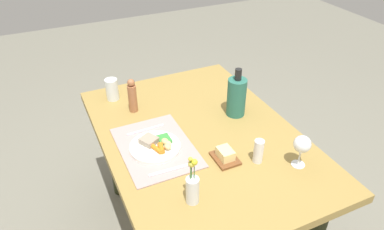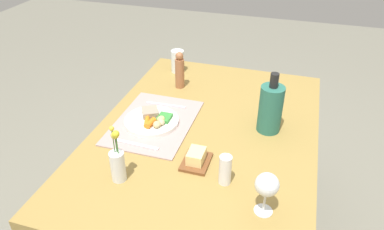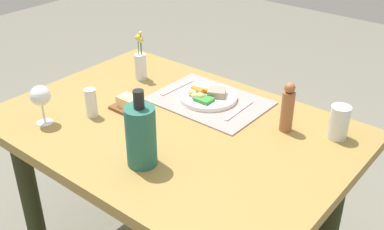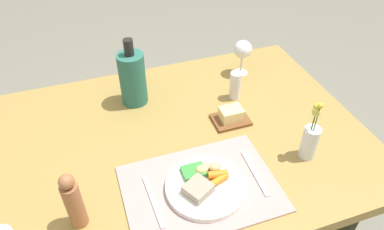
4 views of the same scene
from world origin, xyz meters
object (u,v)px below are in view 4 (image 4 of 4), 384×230
object	(u,v)px
dining_table	(177,161)
fork	(153,201)
cooler_bottle	(133,78)
knife	(255,173)
butter_dish	(231,116)
flower_vase	(310,139)
dinner_plate	(205,184)
salt_shaker	(235,86)
wine_glass	(243,50)
pepper_mill	(73,202)

from	to	relation	value
dining_table	fork	xyz separation A→B (m)	(-0.14, -0.23, 0.12)
cooler_bottle	knife	bearing A→B (deg)	-60.81
butter_dish	flower_vase	xyz separation A→B (m)	(0.16, -0.24, 0.05)
dining_table	butter_dish	world-z (taller)	butter_dish
fork	dinner_plate	bearing A→B (deg)	-3.33
salt_shaker	butter_dish	world-z (taller)	salt_shaker
dinner_plate	fork	world-z (taller)	dinner_plate
wine_glass	butter_dish	xyz separation A→B (m)	(-0.17, -0.28, -0.09)
knife	butter_dish	bearing A→B (deg)	85.54
fork	flower_vase	bearing A→B (deg)	-0.36
dining_table	salt_shaker	bearing A→B (deg)	27.21
dining_table	dinner_plate	world-z (taller)	dinner_plate
dining_table	cooler_bottle	distance (m)	0.35
salt_shaker	cooler_bottle	xyz separation A→B (m)	(-0.37, 0.11, 0.05)
salt_shaker	cooler_bottle	bearing A→B (deg)	164.25
wine_glass	salt_shaker	distance (m)	0.19
butter_dish	knife	bearing A→B (deg)	-96.81
flower_vase	pepper_mill	bearing A→B (deg)	-178.73
butter_dish	wine_glass	bearing A→B (deg)	58.74
dinner_plate	cooler_bottle	size ratio (longest dim) A/B	0.89
dining_table	flower_vase	world-z (taller)	flower_vase
fork	wine_glass	bearing A→B (deg)	43.08
dinner_plate	pepper_mill	distance (m)	0.37
salt_shaker	butter_dish	xyz separation A→B (m)	(-0.07, -0.13, -0.03)
dinner_plate	knife	size ratio (longest dim) A/B	1.27
pepper_mill	knife	bearing A→B (deg)	-0.35
salt_shaker	flower_vase	size ratio (longest dim) A/B	0.51
dinner_plate	wine_glass	distance (m)	0.65
pepper_mill	dining_table	bearing A→B (deg)	33.89
dinner_plate	knife	world-z (taller)	dinner_plate
fork	salt_shaker	bearing A→B (deg)	39.43
dinner_plate	dining_table	bearing A→B (deg)	94.32
wine_glass	knife	bearing A→B (deg)	-110.39
salt_shaker	dinner_plate	bearing A→B (deg)	-124.94
knife	salt_shaker	xyz separation A→B (m)	(0.10, 0.38, 0.05)
salt_shaker	butter_dish	distance (m)	0.15
knife	salt_shaker	size ratio (longest dim) A/B	1.64
knife	fork	bearing A→B (deg)	-177.82
cooler_bottle	pepper_mill	bearing A→B (deg)	-118.00
dining_table	butter_dish	bearing A→B (deg)	5.74
fork	butter_dish	world-z (taller)	butter_dish
knife	butter_dish	distance (m)	0.26
dinner_plate	butter_dish	distance (m)	0.33
butter_dish	cooler_bottle	world-z (taller)	cooler_bottle
knife	wine_glass	distance (m)	0.58
dining_table	dinner_plate	distance (m)	0.27
butter_dish	flower_vase	size ratio (longest dim) A/B	0.58
dining_table	dinner_plate	size ratio (longest dim) A/B	5.54
salt_shaker	cooler_bottle	distance (m)	0.39
dinner_plate	flower_vase	world-z (taller)	flower_vase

